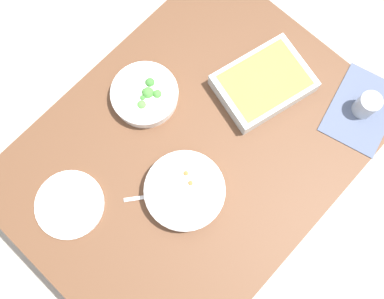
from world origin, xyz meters
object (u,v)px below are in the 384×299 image
object	(u,v)px
broccoli_bowl	(145,94)
drink_cup	(366,106)
side_plate	(70,204)
baking_dish	(264,83)
stew_bowl	(185,191)
spoon_by_stew	(160,196)

from	to	relation	value
broccoli_bowl	drink_cup	distance (m)	0.73
side_plate	drink_cup	bearing A→B (deg)	151.63
broccoli_bowl	baking_dish	size ratio (longest dim) A/B	0.65
stew_bowl	drink_cup	xyz separation A→B (m)	(-0.61, 0.24, 0.01)
broccoli_bowl	drink_cup	bearing A→B (deg)	129.83
drink_cup	side_plate	distance (m)	1.01
baking_dish	side_plate	distance (m)	0.75
stew_bowl	drink_cup	world-z (taller)	drink_cup
broccoli_bowl	spoon_by_stew	xyz separation A→B (m)	(0.21, 0.27, -0.03)
broccoli_bowl	drink_cup	size ratio (longest dim) A/B	2.67
drink_cup	side_plate	world-z (taller)	drink_cup
baking_dish	drink_cup	distance (m)	0.34
stew_bowl	baking_dish	world-z (taller)	same
drink_cup	broccoli_bowl	bearing A→B (deg)	-50.17
baking_dish	drink_cup	world-z (taller)	drink_cup
stew_bowl	broccoli_bowl	size ratio (longest dim) A/B	1.12
drink_cup	spoon_by_stew	distance (m)	0.74
stew_bowl	side_plate	bearing A→B (deg)	-40.64
broccoli_bowl	drink_cup	world-z (taller)	drink_cup
stew_bowl	side_plate	world-z (taller)	stew_bowl
broccoli_bowl	side_plate	xyz separation A→B (m)	(0.42, 0.08, -0.02)
side_plate	spoon_by_stew	world-z (taller)	side_plate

